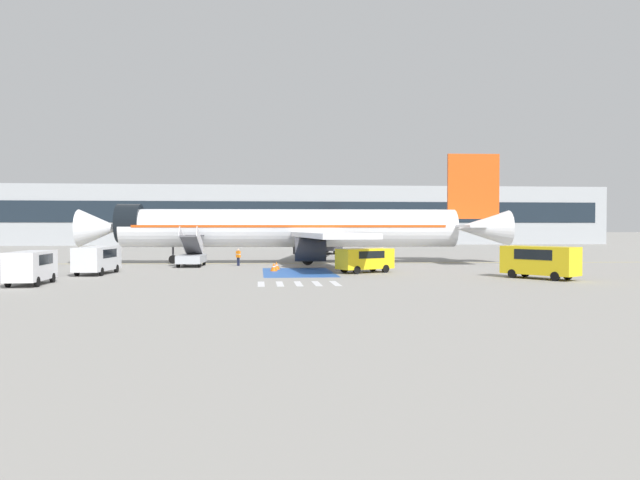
{
  "coord_description": "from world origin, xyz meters",
  "views": [
    {
      "loc": [
        -4.91,
        -62.66,
        3.73
      ],
      "look_at": [
        1.2,
        -0.57,
        2.33
      ],
      "focal_mm": 35.0,
      "sensor_mm": 36.0,
      "label": 1
    }
  ],
  "objects_px": {
    "fuel_tanker": "(325,240)",
    "service_van_2": "(365,258)",
    "airliner": "(297,228)",
    "service_van_3": "(31,265)",
    "boarding_stairs_forward": "(192,256)",
    "service_van_0": "(540,260)",
    "traffic_cone_0": "(276,265)",
    "traffic_cone_1": "(274,267)",
    "ground_crew_0": "(382,255)",
    "terminal_building": "(301,216)",
    "ground_crew_1": "(238,256)",
    "service_van_1": "(97,258)"
  },
  "relations": [
    {
      "from": "fuel_tanker",
      "to": "service_van_2",
      "type": "bearing_deg",
      "value": -98.05
    },
    {
      "from": "airliner",
      "to": "service_van_3",
      "type": "height_order",
      "value": "airliner"
    },
    {
      "from": "boarding_stairs_forward",
      "to": "service_van_0",
      "type": "bearing_deg",
      "value": -29.53
    },
    {
      "from": "fuel_tanker",
      "to": "airliner",
      "type": "bearing_deg",
      "value": -109.97
    },
    {
      "from": "fuel_tanker",
      "to": "service_van_2",
      "type": "relative_size",
      "value": 2.08
    },
    {
      "from": "boarding_stairs_forward",
      "to": "airliner",
      "type": "bearing_deg",
      "value": 24.3
    },
    {
      "from": "traffic_cone_0",
      "to": "traffic_cone_1",
      "type": "height_order",
      "value": "traffic_cone_1"
    },
    {
      "from": "ground_crew_0",
      "to": "traffic_cone_1",
      "type": "xyz_separation_m",
      "value": [
        -10.06,
        -4.75,
        -0.7
      ]
    },
    {
      "from": "boarding_stairs_forward",
      "to": "service_van_3",
      "type": "bearing_deg",
      "value": -112.79
    },
    {
      "from": "boarding_stairs_forward",
      "to": "terminal_building",
      "type": "height_order",
      "value": "terminal_building"
    },
    {
      "from": "service_van_0",
      "to": "ground_crew_0",
      "type": "bearing_deg",
      "value": -94.2
    },
    {
      "from": "service_van_0",
      "to": "airliner",
      "type": "bearing_deg",
      "value": -86.59
    },
    {
      "from": "service_van_2",
      "to": "traffic_cone_0",
      "type": "xyz_separation_m",
      "value": [
        -6.92,
        4.44,
        -0.82
      ]
    },
    {
      "from": "service_van_2",
      "to": "traffic_cone_0",
      "type": "relative_size",
      "value": 7.24
    },
    {
      "from": "service_van_2",
      "to": "terminal_building",
      "type": "xyz_separation_m",
      "value": [
        0.26,
        79.31,
        4.74
      ]
    },
    {
      "from": "ground_crew_0",
      "to": "service_van_3",
      "type": "bearing_deg",
      "value": -86.65
    },
    {
      "from": "traffic_cone_0",
      "to": "terminal_building",
      "type": "bearing_deg",
      "value": 84.52
    },
    {
      "from": "service_van_2",
      "to": "traffic_cone_1",
      "type": "height_order",
      "value": "service_van_2"
    },
    {
      "from": "airliner",
      "to": "fuel_tanker",
      "type": "height_order",
      "value": "airliner"
    },
    {
      "from": "airliner",
      "to": "ground_crew_1",
      "type": "xyz_separation_m",
      "value": [
        -5.74,
        -3.54,
        -2.59
      ]
    },
    {
      "from": "ground_crew_0",
      "to": "service_van_0",
      "type": "bearing_deg",
      "value": 3.0
    },
    {
      "from": "airliner",
      "to": "traffic_cone_1",
      "type": "height_order",
      "value": "airliner"
    },
    {
      "from": "traffic_cone_1",
      "to": "airliner",
      "type": "bearing_deg",
      "value": 76.38
    },
    {
      "from": "terminal_building",
      "to": "airliner",
      "type": "bearing_deg",
      "value": -94.21
    },
    {
      "from": "airliner",
      "to": "traffic_cone_0",
      "type": "height_order",
      "value": "airliner"
    },
    {
      "from": "fuel_tanker",
      "to": "service_van_0",
      "type": "height_order",
      "value": "fuel_tanker"
    },
    {
      "from": "airliner",
      "to": "terminal_building",
      "type": "height_order",
      "value": "terminal_building"
    },
    {
      "from": "ground_crew_0",
      "to": "terminal_building",
      "type": "relative_size",
      "value": 0.01
    },
    {
      "from": "service_van_1",
      "to": "traffic_cone_0",
      "type": "relative_size",
      "value": 8.44
    },
    {
      "from": "airliner",
      "to": "service_van_0",
      "type": "xyz_separation_m",
      "value": [
        15.87,
        -20.19,
        -2.14
      ]
    },
    {
      "from": "service_van_1",
      "to": "terminal_building",
      "type": "height_order",
      "value": "terminal_building"
    },
    {
      "from": "ground_crew_0",
      "to": "terminal_building",
      "type": "distance_m",
      "value": 72.26
    },
    {
      "from": "service_van_0",
      "to": "service_van_1",
      "type": "xyz_separation_m",
      "value": [
        -32.14,
        7.49,
        -0.1
      ]
    },
    {
      "from": "boarding_stairs_forward",
      "to": "service_van_0",
      "type": "distance_m",
      "value": 30.53
    },
    {
      "from": "terminal_building",
      "to": "boarding_stairs_forward",
      "type": "bearing_deg",
      "value": -101.97
    },
    {
      "from": "ground_crew_0",
      "to": "traffic_cone_0",
      "type": "height_order",
      "value": "ground_crew_0"
    },
    {
      "from": "service_van_2",
      "to": "service_van_3",
      "type": "distance_m",
      "value": 24.19
    },
    {
      "from": "boarding_stairs_forward",
      "to": "traffic_cone_0",
      "type": "distance_m",
      "value": 9.07
    },
    {
      "from": "service_van_1",
      "to": "terminal_building",
      "type": "bearing_deg",
      "value": 80.84
    },
    {
      "from": "service_van_2",
      "to": "traffic_cone_1",
      "type": "xyz_separation_m",
      "value": [
        -7.2,
        2.5,
        -0.82
      ]
    },
    {
      "from": "airliner",
      "to": "terminal_building",
      "type": "distance_m",
      "value": 66.32
    },
    {
      "from": "service_van_1",
      "to": "traffic_cone_0",
      "type": "height_order",
      "value": "service_van_1"
    },
    {
      "from": "ground_crew_1",
      "to": "terminal_building",
      "type": "relative_size",
      "value": 0.01
    },
    {
      "from": "service_van_0",
      "to": "ground_crew_0",
      "type": "distance_m",
      "value": 16.54
    },
    {
      "from": "airliner",
      "to": "service_van_3",
      "type": "distance_m",
      "value": 28.1
    },
    {
      "from": "boarding_stairs_forward",
      "to": "service_van_2",
      "type": "xyz_separation_m",
      "value": [
        14.61,
        -9.21,
        0.21
      ]
    },
    {
      "from": "boarding_stairs_forward",
      "to": "service_van_1",
      "type": "relative_size",
      "value": 0.93
    },
    {
      "from": "airliner",
      "to": "fuel_tanker",
      "type": "xyz_separation_m",
      "value": [
        5.26,
        22.88,
        -1.69
      ]
    },
    {
      "from": "service_van_3",
      "to": "ground_crew_1",
      "type": "bearing_deg",
      "value": 54.29
    },
    {
      "from": "ground_crew_1",
      "to": "traffic_cone_0",
      "type": "height_order",
      "value": "ground_crew_1"
    }
  ]
}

